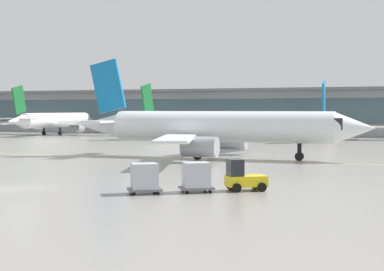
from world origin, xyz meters
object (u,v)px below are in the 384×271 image
taxiing_regional_jet (218,128)px  cargo_dolly_lead (196,176)px  gate_airplane_3 (329,122)px  gate_airplane_1 (56,120)px  cargo_dolly_trailing (144,177)px  baggage_tug (243,177)px  gate_airplane_2 (179,122)px

taxiing_regional_jet → cargo_dolly_lead: bearing=-75.9°
gate_airplane_3 → cargo_dolly_lead: size_ratio=11.28×
gate_airplane_1 → cargo_dolly_lead: 90.66m
gate_airplane_3 → taxiing_regional_jet: taxiing_regional_jet is taller
gate_airplane_1 → taxiing_regional_jet: size_ratio=0.88×
gate_airplane_3 → cargo_dolly_trailing: bearing=175.0°
gate_airplane_3 → cargo_dolly_lead: (2.54, -72.12, -1.90)m
gate_airplane_1 → cargo_dolly_lead: gate_airplane_1 is taller
gate_airplane_3 → baggage_tug: (5.14, -70.38, -2.06)m
gate_airplane_2 → baggage_tug: size_ratio=10.05×
taxiing_regional_jet → cargo_dolly_trailing: size_ratio=12.73×
gate_airplane_3 → taxiing_regional_jet: bearing=169.2°
cargo_dolly_lead → gate_airplane_1: bearing=95.8°
gate_airplane_2 → gate_airplane_1: bearing=94.9°
taxiing_regional_jet → gate_airplane_2: bearing=115.5°
gate_airplane_3 → baggage_tug: gate_airplane_3 is taller
cargo_dolly_lead → cargo_dolly_trailing: (-2.79, -1.86, 0.00)m
taxiing_regional_jet → cargo_dolly_lead: size_ratio=12.73×
taxiing_regional_jet → baggage_tug: (9.99, -24.10, -2.44)m
gate_airplane_1 → taxiing_regional_jet: 66.87m
gate_airplane_2 → taxiing_regional_jet: 49.40m
gate_airplane_2 → cargo_dolly_trailing: (27.30, -71.58, -1.88)m
baggage_tug → cargo_dolly_lead: size_ratio=1.12×
taxiing_regional_jet → cargo_dolly_lead: (7.38, -25.84, -2.28)m
taxiing_regional_jet → baggage_tug: size_ratio=11.41×
taxiing_regional_jet → cargo_dolly_lead: 26.97m
gate_airplane_1 → gate_airplane_2: 27.55m
gate_airplane_3 → gate_airplane_1: bearing=87.5°
gate_airplane_1 → cargo_dolly_lead: (57.65, -69.94, -1.90)m
gate_airplane_1 → baggage_tug: 91.03m
taxiing_regional_jet → cargo_dolly_trailing: (4.58, -27.71, -2.28)m
gate_airplane_2 → cargo_dolly_lead: gate_airplane_2 is taller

